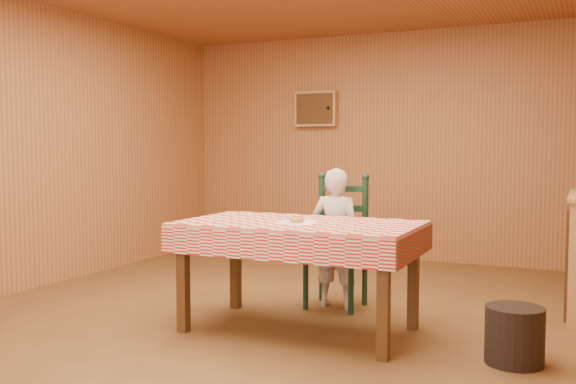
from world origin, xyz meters
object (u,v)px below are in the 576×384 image
at_px(dining_table, 299,234).
at_px(seated_child, 336,238).
at_px(ladder_chair, 338,244).
at_px(storage_bin, 514,335).

bearing_deg(dining_table, seated_child, 90.00).
bearing_deg(seated_child, dining_table, 90.00).
xyz_separation_m(ladder_chair, seated_child, (-0.00, -0.06, 0.06)).
distance_m(dining_table, seated_child, 0.74).
distance_m(seated_child, storage_bin, 1.71).
relative_size(dining_table, storage_bin, 4.82).
xyz_separation_m(ladder_chair, storage_bin, (1.45, -0.89, -0.33)).
height_order(ladder_chair, seated_child, seated_child).
bearing_deg(storage_bin, dining_table, 176.09).
bearing_deg(ladder_chair, dining_table, -90.00).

